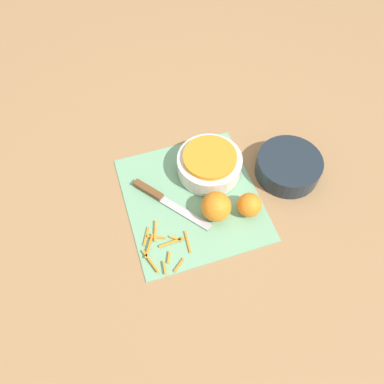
{
  "coord_description": "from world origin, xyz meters",
  "views": [
    {
      "loc": [
        0.53,
        -0.17,
        0.92
      ],
      "look_at": [
        0.0,
        0.0,
        0.04
      ],
      "focal_mm": 35.0,
      "sensor_mm": 36.0,
      "label": 1
    }
  ],
  "objects_px": {
    "bowl_speckled": "(209,164)",
    "orange_left": "(216,207)",
    "bowl_dark": "(288,165)",
    "orange_right": "(249,205)",
    "knife": "(158,196)"
  },
  "relations": [
    {
      "from": "bowl_speckled",
      "to": "orange_left",
      "type": "distance_m",
      "value": 0.15
    },
    {
      "from": "orange_left",
      "to": "bowl_dark",
      "type": "bearing_deg",
      "value": 106.68
    },
    {
      "from": "orange_right",
      "to": "bowl_speckled",
      "type": "bearing_deg",
      "value": -160.83
    },
    {
      "from": "bowl_speckled",
      "to": "bowl_dark",
      "type": "relative_size",
      "value": 1.0
    },
    {
      "from": "bowl_dark",
      "to": "orange_left",
      "type": "height_order",
      "value": "orange_left"
    },
    {
      "from": "knife",
      "to": "orange_left",
      "type": "distance_m",
      "value": 0.18
    },
    {
      "from": "knife",
      "to": "orange_right",
      "type": "height_order",
      "value": "orange_right"
    },
    {
      "from": "orange_left",
      "to": "orange_right",
      "type": "relative_size",
      "value": 1.23
    },
    {
      "from": "knife",
      "to": "orange_left",
      "type": "xyz_separation_m",
      "value": [
        0.1,
        0.14,
        0.03
      ]
    },
    {
      "from": "bowl_dark",
      "to": "orange_right",
      "type": "relative_size",
      "value": 2.83
    },
    {
      "from": "bowl_speckled",
      "to": "knife",
      "type": "xyz_separation_m",
      "value": [
        0.04,
        -0.17,
        -0.03
      ]
    },
    {
      "from": "orange_left",
      "to": "bowl_speckled",
      "type": "bearing_deg",
      "value": 167.48
    },
    {
      "from": "orange_right",
      "to": "bowl_dark",
      "type": "bearing_deg",
      "value": 120.2
    },
    {
      "from": "bowl_speckled",
      "to": "orange_left",
      "type": "bearing_deg",
      "value": -12.52
    },
    {
      "from": "bowl_dark",
      "to": "bowl_speckled",
      "type": "bearing_deg",
      "value": -107.74
    }
  ]
}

